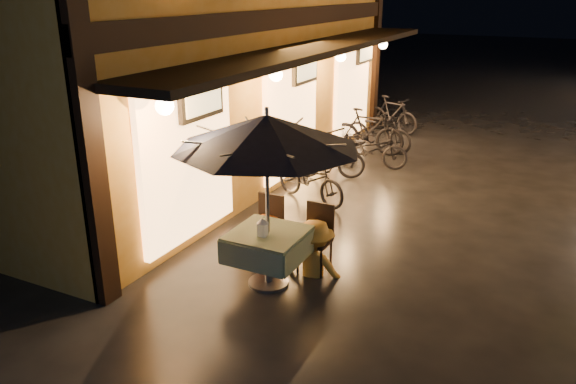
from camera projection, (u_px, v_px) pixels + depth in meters
The scene contains 14 objects.
ground at pixel (396, 314), 7.03m from camera, with size 90.00×90.00×0.00m, color black.
cafe_table at pixel (268, 245), 7.55m from camera, with size 0.99×0.99×0.78m.
patio_umbrella at pixel (267, 132), 7.01m from camera, with size 2.43×2.43×2.46m.
cafe_chair_left at pixel (268, 224), 8.35m from camera, with size 0.42×0.42×0.97m.
cafe_chair_right at pixel (317, 234), 8.02m from camera, with size 0.42×0.42×0.97m.
table_lantern at pixel (263, 226), 7.32m from camera, with size 0.16×0.16×0.25m.
person_orange at pixel (265, 216), 8.12m from camera, with size 0.72×0.56×1.48m, color orange.
person_yellow at pixel (315, 222), 7.79m from camera, with size 1.01×0.58×1.56m, color #F9A733.
bicycle_0 at pixel (311, 179), 10.59m from camera, with size 0.59×1.70×0.89m, color black.
bicycle_1 at pixel (329, 158), 11.88m from camera, with size 0.43×1.51×0.91m, color black.
bicycle_2 at pixel (371, 149), 12.56m from camera, with size 0.57×1.65×0.86m, color black.
bicycle_3 at pixel (368, 131), 13.65m from camera, with size 0.52×1.83×1.10m, color black.
bicycle_4 at pixel (379, 131), 13.96m from camera, with size 0.65×1.86×0.98m, color black.
bicycle_5 at pixel (392, 114), 15.69m from camera, with size 0.47×1.67×1.00m, color black.
Camera 1 is at (1.50, -6.04, 3.85)m, focal length 35.00 mm.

